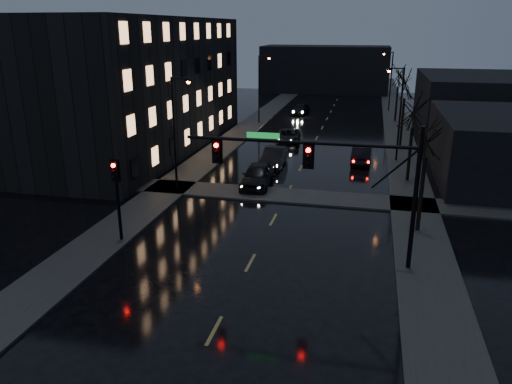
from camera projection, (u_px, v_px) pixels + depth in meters
The scene contains 23 objects.
ground at pixel (197, 363), 17.41m from camera, with size 160.00×160.00×0.00m, color black.
sidewalk_left at pixel (231, 140), 51.58m from camera, with size 3.00×140.00×0.12m, color #2D2D2B.
sidewalk_right at pixel (401, 148), 47.98m from camera, with size 3.00×140.00×0.12m, color #2D2D2B.
sidewalk_cross at pixel (286, 195), 34.51m from camera, with size 40.00×3.00×0.12m, color #2D2D2B.
apartment_block at pixel (134, 85), 46.77m from camera, with size 12.00×30.00×12.00m, color black.
commercial_right_near at pixel (507, 148), 37.41m from camera, with size 10.00×14.00×5.00m, color black.
commercial_right_far at pixel (475, 102), 57.29m from camera, with size 12.00×18.00×6.00m, color black.
far_block at pixel (325, 69), 88.97m from camera, with size 22.00×10.00×8.00m, color black.
signal_mast at pixel (335, 168), 23.39m from camera, with size 11.11×0.41×7.00m.
signal_pole_left at pixel (117, 189), 26.37m from camera, with size 0.35×0.41×4.53m.
tree_near at pixel (429, 124), 26.63m from camera, with size 3.52×3.52×8.08m.
tree_mid_a at pixel (415, 104), 36.01m from camera, with size 3.30×3.30×7.58m.
tree_mid_b at pixel (406, 78), 46.87m from camera, with size 3.74×3.74×8.59m.
tree_far at pixel (399, 71), 60.00m from camera, with size 3.43×3.43×7.88m.
streetlight_l_near at pixel (177, 125), 34.17m from camera, with size 1.53×0.28×8.00m.
streetlight_l_far at pixel (261, 84), 59.15m from camera, with size 1.53×0.28×8.00m.
streetlight_r_mid at pixel (398, 106), 42.07m from camera, with size 1.53×0.28×8.00m.
streetlight_r_far at pixel (390, 76), 67.98m from camera, with size 1.53×0.28×8.00m.
oncoming_car_a at pixel (257, 175), 36.41m from camera, with size 2.01×5.01×1.71m, color black.
oncoming_car_b at pixel (274, 157), 41.86m from camera, with size 1.65×4.73×1.56m, color black.
oncoming_car_c at pixel (288, 136), 50.35m from camera, with size 2.27×4.92×1.37m, color black.
oncoming_car_d at pixel (300, 109), 66.82m from camera, with size 1.88×4.62×1.34m, color black.
lead_car at pixel (362, 155), 42.68m from camera, with size 1.56×4.48×1.48m, color black.
Camera 1 is at (5.27, -13.82, 11.15)m, focal length 35.00 mm.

